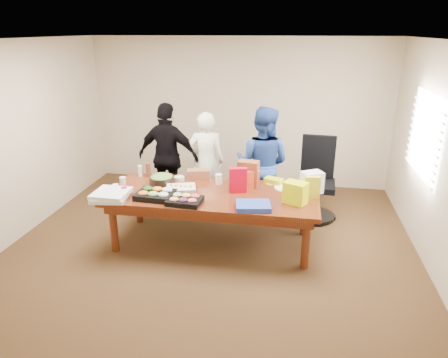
% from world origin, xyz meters
% --- Properties ---
extents(floor, '(5.50, 5.00, 0.02)m').
position_xyz_m(floor, '(0.00, 0.00, -0.01)').
color(floor, '#47301E').
rests_on(floor, ground).
extents(ceiling, '(5.50, 5.00, 0.02)m').
position_xyz_m(ceiling, '(0.00, 0.00, 2.71)').
color(ceiling, white).
rests_on(ceiling, wall_back).
extents(wall_back, '(5.50, 0.04, 2.70)m').
position_xyz_m(wall_back, '(0.00, 2.50, 1.35)').
color(wall_back, beige).
rests_on(wall_back, floor).
extents(wall_front, '(5.50, 0.04, 2.70)m').
position_xyz_m(wall_front, '(0.00, -2.50, 1.35)').
color(wall_front, beige).
rests_on(wall_front, floor).
extents(wall_left, '(0.04, 5.00, 2.70)m').
position_xyz_m(wall_left, '(-2.75, 0.00, 1.35)').
color(wall_left, beige).
rests_on(wall_left, floor).
extents(wall_right, '(0.04, 5.00, 2.70)m').
position_xyz_m(wall_right, '(2.75, 0.00, 1.35)').
color(wall_right, beige).
rests_on(wall_right, floor).
extents(window_panel, '(0.03, 1.40, 1.10)m').
position_xyz_m(window_panel, '(2.72, 0.60, 1.50)').
color(window_panel, white).
rests_on(window_panel, wall_right).
extents(window_blinds, '(0.04, 1.36, 1.00)m').
position_xyz_m(window_blinds, '(2.68, 0.60, 1.50)').
color(window_blinds, beige).
rests_on(window_blinds, wall_right).
extents(conference_table, '(2.80, 1.20, 0.75)m').
position_xyz_m(conference_table, '(0.00, 0.00, 0.38)').
color(conference_table, '#4C1C0F').
rests_on(conference_table, floor).
extents(office_chair, '(0.66, 0.66, 1.23)m').
position_xyz_m(office_chair, '(1.42, 1.03, 0.61)').
color(office_chair, black).
rests_on(office_chair, floor).
extents(person_center, '(0.66, 0.50, 1.62)m').
position_xyz_m(person_center, '(-0.33, 1.11, 0.81)').
color(person_center, white).
rests_on(person_center, floor).
extents(person_right, '(0.97, 0.83, 1.76)m').
position_xyz_m(person_right, '(0.58, 0.96, 0.88)').
color(person_right, navy).
rests_on(person_right, floor).
extents(person_left, '(1.07, 0.55, 1.75)m').
position_xyz_m(person_left, '(-0.95, 1.08, 0.87)').
color(person_left, black).
rests_on(person_left, floor).
extents(veggie_tray, '(0.51, 0.41, 0.07)m').
position_xyz_m(veggie_tray, '(-0.70, -0.29, 0.79)').
color(veggie_tray, black).
rests_on(veggie_tray, conference_table).
extents(fruit_tray, '(0.45, 0.36, 0.06)m').
position_xyz_m(fruit_tray, '(-0.28, -0.41, 0.78)').
color(fruit_tray, black).
rests_on(fruit_tray, conference_table).
extents(sheet_cake, '(0.45, 0.39, 0.07)m').
position_xyz_m(sheet_cake, '(-0.43, -0.02, 0.78)').
color(sheet_cake, silver).
rests_on(sheet_cake, conference_table).
extents(salad_bowl, '(0.44, 0.44, 0.12)m').
position_xyz_m(salad_bowl, '(-0.77, 0.19, 0.81)').
color(salad_bowl, black).
rests_on(salad_bowl, conference_table).
extents(chip_bag_blue, '(0.46, 0.38, 0.06)m').
position_xyz_m(chip_bag_blue, '(0.59, -0.42, 0.78)').
color(chip_bag_blue, '#2B45BA').
rests_on(chip_bag_blue, conference_table).
extents(chip_bag_red, '(0.25, 0.15, 0.34)m').
position_xyz_m(chip_bag_red, '(0.33, 0.08, 0.92)').
color(chip_bag_red, red).
rests_on(chip_bag_red, conference_table).
extents(chip_bag_yellow, '(0.20, 0.10, 0.29)m').
position_xyz_m(chip_bag_yellow, '(1.30, 0.04, 0.90)').
color(chip_bag_yellow, yellow).
rests_on(chip_bag_yellow, conference_table).
extents(chip_bag_orange, '(0.18, 0.11, 0.25)m').
position_xyz_m(chip_bag_orange, '(0.51, 0.25, 0.88)').
color(chip_bag_orange, '#DB5424').
rests_on(chip_bag_orange, conference_table).
extents(mayo_jar, '(0.11, 0.11, 0.14)m').
position_xyz_m(mayo_jar, '(0.02, 0.34, 0.82)').
color(mayo_jar, white).
rests_on(mayo_jar, conference_table).
extents(mustard_bottle, '(0.08, 0.08, 0.18)m').
position_xyz_m(mustard_bottle, '(0.37, 0.43, 0.84)').
color(mustard_bottle, '#D6D408').
rests_on(mustard_bottle, conference_table).
extents(dressing_bottle, '(0.08, 0.08, 0.21)m').
position_xyz_m(dressing_bottle, '(-1.06, 0.46, 0.86)').
color(dressing_bottle, brown).
rests_on(dressing_bottle, conference_table).
extents(ranch_bottle, '(0.07, 0.07, 0.17)m').
position_xyz_m(ranch_bottle, '(-1.19, 0.45, 0.84)').
color(ranch_bottle, white).
rests_on(ranch_bottle, conference_table).
extents(banana_bunch, '(0.29, 0.23, 0.08)m').
position_xyz_m(banana_bunch, '(0.78, 0.47, 0.79)').
color(banana_bunch, '#D3DD11').
rests_on(banana_bunch, conference_table).
extents(bread_loaf, '(0.35, 0.22, 0.13)m').
position_xyz_m(bread_loaf, '(-0.32, 0.52, 0.82)').
color(bread_loaf, brown).
rests_on(bread_loaf, conference_table).
extents(kraft_bag, '(0.30, 0.20, 0.37)m').
position_xyz_m(kraft_bag, '(0.44, 0.32, 0.93)').
color(kraft_bag, brown).
rests_on(kraft_bag, conference_table).
extents(red_cup, '(0.10, 0.10, 0.11)m').
position_xyz_m(red_cup, '(-1.13, -0.28, 0.80)').
color(red_cup, '#A90821').
rests_on(red_cup, conference_table).
extents(clear_cup_a, '(0.09, 0.09, 0.12)m').
position_xyz_m(clear_cup_a, '(-1.28, -0.22, 0.81)').
color(clear_cup_a, white).
rests_on(clear_cup_a, conference_table).
extents(clear_cup_b, '(0.11, 0.11, 0.12)m').
position_xyz_m(clear_cup_b, '(-1.30, 0.07, 0.81)').
color(clear_cup_b, white).
rests_on(clear_cup_b, conference_table).
extents(pizza_box_lower, '(0.48, 0.48, 0.05)m').
position_xyz_m(pizza_box_lower, '(-1.26, -0.42, 0.77)').
color(pizza_box_lower, silver).
rests_on(pizza_box_lower, conference_table).
extents(pizza_box_upper, '(0.44, 0.44, 0.05)m').
position_xyz_m(pizza_box_upper, '(-1.25, -0.43, 0.82)').
color(pizza_box_upper, white).
rests_on(pizza_box_upper, pizza_box_lower).
extents(plate_a, '(0.34, 0.34, 0.02)m').
position_xyz_m(plate_a, '(0.94, 0.32, 0.76)').
color(plate_a, white).
rests_on(plate_a, conference_table).
extents(plate_b, '(0.33, 0.33, 0.02)m').
position_xyz_m(plate_b, '(0.77, 0.52, 0.76)').
color(plate_b, white).
rests_on(plate_b, conference_table).
extents(dip_bowl_a, '(0.19, 0.19, 0.07)m').
position_xyz_m(dip_bowl_a, '(0.42, 0.30, 0.78)').
color(dip_bowl_a, silver).
rests_on(dip_bowl_a, conference_table).
extents(dip_bowl_b, '(0.15, 0.15, 0.06)m').
position_xyz_m(dip_bowl_b, '(-0.57, 0.38, 0.78)').
color(dip_bowl_b, silver).
rests_on(dip_bowl_b, conference_table).
extents(grocery_bag_white, '(0.33, 0.30, 0.29)m').
position_xyz_m(grocery_bag_white, '(1.30, 0.24, 0.89)').
color(grocery_bag_white, white).
rests_on(grocery_bag_white, conference_table).
extents(grocery_bag_yellow, '(0.33, 0.29, 0.28)m').
position_xyz_m(grocery_bag_yellow, '(1.09, -0.16, 0.89)').
color(grocery_bag_yellow, '#DDE904').
rests_on(grocery_bag_yellow, conference_table).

